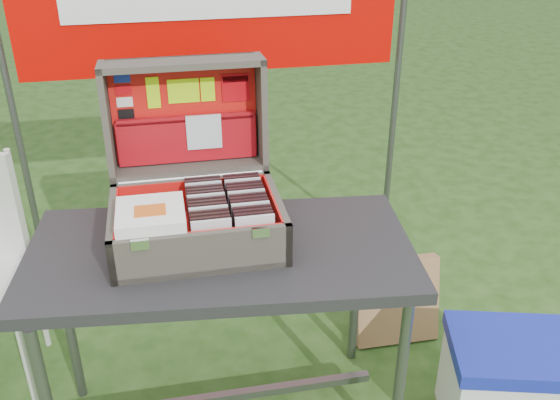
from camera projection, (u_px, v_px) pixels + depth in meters
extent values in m
cube|color=#2B2B2D|center=(221.00, 253.00, 1.96)|extent=(1.26, 0.72, 0.04)
cylinder|color=#59595B|center=(401.00, 373.00, 2.02)|extent=(0.04, 0.04, 0.71)
cylinder|color=#59595B|center=(68.00, 321.00, 2.25)|extent=(0.04, 0.04, 0.71)
cylinder|color=#59595B|center=(356.00, 286.00, 2.44)|extent=(0.04, 0.04, 0.71)
cube|color=#59595B|center=(228.00, 396.00, 2.25)|extent=(1.05, 0.03, 0.03)
cube|color=#4C473C|center=(199.00, 240.00, 1.97)|extent=(0.53, 0.38, 0.02)
cube|color=#4C473C|center=(202.00, 255.00, 1.78)|extent=(0.53, 0.02, 0.14)
cube|color=#4C473C|center=(193.00, 198.00, 2.09)|extent=(0.53, 0.02, 0.14)
cube|color=#4C473C|center=(114.00, 232.00, 1.89)|extent=(0.02, 0.38, 0.14)
cube|color=#4C473C|center=(277.00, 216.00, 1.98)|extent=(0.02, 0.38, 0.14)
cube|color=red|center=(198.00, 237.00, 1.96)|extent=(0.48, 0.33, 0.01)
cube|color=silver|center=(140.00, 245.00, 1.72)|extent=(0.05, 0.01, 0.03)
cube|color=silver|center=(261.00, 232.00, 1.78)|extent=(0.05, 0.01, 0.03)
cylinder|color=silver|center=(192.00, 178.00, 2.07)|extent=(0.47, 0.02, 0.02)
cube|color=#4C473C|center=(185.00, 112.00, 2.11)|extent=(0.53, 0.04, 0.38)
cube|color=#4C473C|center=(182.00, 63.00, 1.98)|extent=(0.53, 0.14, 0.03)
cube|color=#4C473C|center=(190.00, 167.00, 2.13)|extent=(0.53, 0.14, 0.03)
cube|color=#4C473C|center=(107.00, 122.00, 2.01)|extent=(0.02, 0.16, 0.38)
cube|color=#4C473C|center=(262.00, 112.00, 2.10)|extent=(0.02, 0.16, 0.38)
cube|color=red|center=(185.00, 113.00, 2.09)|extent=(0.48, 0.03, 0.33)
cube|color=red|center=(202.00, 249.00, 1.79)|extent=(0.48, 0.01, 0.12)
cube|color=red|center=(193.00, 197.00, 2.08)|extent=(0.48, 0.01, 0.12)
cube|color=red|center=(118.00, 229.00, 1.89)|extent=(0.01, 0.33, 0.12)
cube|color=red|center=(273.00, 214.00, 1.97)|extent=(0.01, 0.33, 0.12)
cube|color=#9F0C14|center=(187.00, 139.00, 2.11)|extent=(0.46, 0.04, 0.15)
cube|color=#9F0C14|center=(186.00, 119.00, 2.08)|extent=(0.45, 0.02, 0.02)
cube|color=silver|center=(204.00, 132.00, 2.09)|extent=(0.12, 0.02, 0.12)
cube|color=#1933B2|center=(122.00, 78.00, 2.00)|extent=(0.05, 0.00, 0.03)
cube|color=#C0060E|center=(123.00, 90.00, 2.02)|extent=(0.05, 0.00, 0.03)
cube|color=white|center=(125.00, 102.00, 2.03)|extent=(0.05, 0.00, 0.03)
cube|color=black|center=(126.00, 114.00, 2.05)|extent=(0.05, 0.00, 0.03)
cube|color=#AFE90A|center=(153.00, 93.00, 2.04)|extent=(0.04, 0.01, 0.10)
cube|color=#AFE90A|center=(184.00, 91.00, 2.06)|extent=(0.10, 0.01, 0.08)
cube|color=#AFE90A|center=(208.00, 89.00, 2.07)|extent=(0.05, 0.01, 0.08)
cube|color=#C0060E|center=(236.00, 88.00, 2.09)|extent=(0.09, 0.01, 0.09)
cube|color=black|center=(235.00, 79.00, 2.07)|extent=(0.08, 0.00, 0.02)
cube|color=silver|center=(212.00, 240.00, 1.81)|extent=(0.12, 0.01, 0.13)
cube|color=black|center=(211.00, 237.00, 1.83)|extent=(0.12, 0.01, 0.13)
cube|color=black|center=(211.00, 233.00, 1.85)|extent=(0.12, 0.01, 0.13)
cube|color=black|center=(210.00, 229.00, 1.86)|extent=(0.12, 0.01, 0.13)
cube|color=silver|center=(209.00, 226.00, 1.88)|extent=(0.12, 0.01, 0.13)
cube|color=black|center=(209.00, 223.00, 1.90)|extent=(0.12, 0.01, 0.13)
cube|color=black|center=(208.00, 219.00, 1.92)|extent=(0.12, 0.01, 0.13)
cube|color=black|center=(207.00, 216.00, 1.94)|extent=(0.12, 0.01, 0.13)
cube|color=silver|center=(207.00, 213.00, 1.95)|extent=(0.12, 0.01, 0.13)
cube|color=black|center=(206.00, 210.00, 1.97)|extent=(0.12, 0.01, 0.13)
cube|color=black|center=(206.00, 207.00, 1.99)|extent=(0.12, 0.01, 0.13)
cube|color=black|center=(205.00, 204.00, 2.01)|extent=(0.12, 0.01, 0.13)
cube|color=silver|center=(204.00, 201.00, 2.02)|extent=(0.12, 0.01, 0.13)
cube|color=black|center=(204.00, 198.00, 2.04)|extent=(0.12, 0.01, 0.13)
cube|color=black|center=(203.00, 195.00, 2.06)|extent=(0.12, 0.01, 0.13)
cube|color=silver|center=(255.00, 236.00, 1.83)|extent=(0.12, 0.01, 0.13)
cube|color=black|center=(254.00, 232.00, 1.85)|extent=(0.12, 0.01, 0.13)
cube|color=black|center=(253.00, 229.00, 1.87)|extent=(0.12, 0.01, 0.13)
cube|color=black|center=(252.00, 225.00, 1.89)|extent=(0.12, 0.01, 0.13)
cube|color=silver|center=(251.00, 222.00, 1.90)|extent=(0.12, 0.01, 0.13)
cube|color=black|center=(250.00, 219.00, 1.92)|extent=(0.12, 0.01, 0.13)
cube|color=black|center=(249.00, 215.00, 1.94)|extent=(0.12, 0.01, 0.13)
cube|color=black|center=(248.00, 212.00, 1.96)|extent=(0.12, 0.01, 0.13)
cube|color=silver|center=(247.00, 209.00, 1.97)|extent=(0.12, 0.01, 0.13)
cube|color=black|center=(246.00, 206.00, 1.99)|extent=(0.12, 0.01, 0.13)
cube|color=black|center=(245.00, 203.00, 2.01)|extent=(0.12, 0.01, 0.13)
cube|color=black|center=(244.00, 200.00, 2.03)|extent=(0.12, 0.01, 0.13)
cube|color=silver|center=(243.00, 197.00, 2.05)|extent=(0.12, 0.01, 0.13)
cube|color=black|center=(242.00, 194.00, 2.06)|extent=(0.12, 0.01, 0.13)
cube|color=black|center=(241.00, 192.00, 2.08)|extent=(0.12, 0.01, 0.13)
cube|color=white|center=(151.00, 219.00, 1.82)|extent=(0.20, 0.20, 0.00)
cube|color=white|center=(151.00, 217.00, 1.82)|extent=(0.20, 0.20, 0.00)
cube|color=white|center=(151.00, 216.00, 1.81)|extent=(0.20, 0.20, 0.00)
cube|color=white|center=(151.00, 214.00, 1.81)|extent=(0.20, 0.20, 0.00)
cube|color=white|center=(150.00, 213.00, 1.81)|extent=(0.20, 0.20, 0.00)
cube|color=white|center=(150.00, 211.00, 1.81)|extent=(0.20, 0.20, 0.00)
cube|color=white|center=(150.00, 210.00, 1.81)|extent=(0.20, 0.20, 0.00)
cube|color=#D85919|center=(150.00, 210.00, 1.79)|extent=(0.09, 0.07, 0.00)
cube|color=white|center=(508.00, 393.00, 2.19)|extent=(0.49, 0.42, 0.34)
cube|color=#1724A5|center=(518.00, 350.00, 2.10)|extent=(0.52, 0.44, 0.05)
cylinder|color=silver|center=(25.00, 359.00, 2.25)|extent=(0.02, 0.02, 0.47)
cylinder|color=silver|center=(39.00, 300.00, 2.56)|extent=(0.02, 0.02, 0.47)
cylinder|color=silver|center=(18.00, 202.00, 2.37)|extent=(0.02, 0.02, 0.43)
cube|color=#9D7B50|center=(397.00, 301.00, 2.63)|extent=(0.36, 0.14, 0.38)
cylinder|color=#59595B|center=(15.00, 122.00, 2.64)|extent=(0.03, 0.03, 1.70)
cylinder|color=#59595B|center=(395.00, 97.00, 2.93)|extent=(0.03, 0.03, 1.70)
cube|color=#B80400|center=(210.00, 6.00, 2.57)|extent=(1.60, 0.02, 0.55)
cube|color=white|center=(211.00, 7.00, 2.56)|extent=(1.20, 0.00, 0.10)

